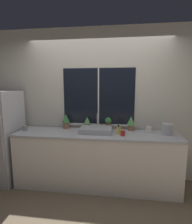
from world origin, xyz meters
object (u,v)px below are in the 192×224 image
potted_plant_center_right (108,123)px  potted_plant_far_left (66,120)px  sink (96,130)px  mug_white (149,130)px  potted_plant_far_right (131,122)px  mug_grey (25,128)px  mug_red (123,133)px  kettle (167,129)px  potted_plant_center_left (87,122)px  soap_bottle (118,130)px

potted_plant_center_right → potted_plant_far_left: bearing=180.0°
sink → mug_white: bearing=8.9°
potted_plant_far_right → mug_grey: size_ratio=2.87×
sink → mug_grey: size_ratio=5.94×
mug_red → sink: bearing=164.4°
mug_grey → kettle: size_ratio=0.45×
mug_grey → mug_white: 2.12m
potted_plant_far_left → potted_plant_center_right: 0.77m
potted_plant_center_left → mug_red: bearing=-28.8°
potted_plant_center_right → mug_red: (0.25, -0.34, -0.08)m
potted_plant_center_right → mug_white: size_ratio=2.33×
sink → potted_plant_far_right: 0.63m
potted_plant_far_right → mug_red: potted_plant_far_right is taller
potted_plant_far_left → mug_white: size_ratio=2.78×
mug_grey → mug_white: size_ratio=0.92×
potted_plant_center_right → mug_red: size_ratio=2.76×
mug_grey → kettle: 2.38m
potted_plant_center_left → mug_red: (0.63, -0.34, -0.08)m
soap_bottle → mug_white: bearing=18.8°
potted_plant_center_right → mug_red: potted_plant_center_right is taller
mug_red → kettle: bearing=13.0°
mug_white → kettle: bearing=-19.6°
mug_red → potted_plant_far_left: bearing=161.3°
sink → kettle: bearing=2.1°
soap_bottle → potted_plant_far_left: bearing=164.9°
sink → mug_red: (0.43, -0.12, -0.01)m
potted_plant_center_left → mug_red: 0.72m
potted_plant_far_left → potted_plant_center_left: bearing=0.0°
potted_plant_center_right → potted_plant_far_right: 0.39m
potted_plant_far_left → mug_red: (1.02, -0.34, -0.11)m
potted_plant_far_left → potted_plant_center_left: (0.39, 0.00, -0.03)m
potted_plant_far_right → mug_grey: potted_plant_far_right is taller
potted_plant_far_left → mug_red: potted_plant_far_left is taller
mug_red → mug_white: size_ratio=0.84×
potted_plant_center_right → mug_grey: bearing=-170.2°
potted_plant_far_right → mug_red: 0.39m
potted_plant_center_left → kettle: size_ratio=1.16×
potted_plant_far_right → potted_plant_center_left: bearing=180.0°
potted_plant_far_right → soap_bottle: bearing=-129.1°
sink → mug_red: bearing=-15.6°
sink → mug_red: 0.45m
sink → kettle: sink is taller
soap_bottle → mug_grey: size_ratio=1.74×
mug_white → soap_bottle: bearing=-161.2°
potted_plant_center_left → soap_bottle: potted_plant_center_left is taller
kettle → mug_grey: bearing=-178.5°
potted_plant_center_left → potted_plant_center_right: size_ratio=1.01×
potted_plant_center_left → mug_white: (1.06, -0.09, -0.07)m
mug_red → mug_white: mug_white is taller
mug_grey → potted_plant_center_right: bearing=9.8°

